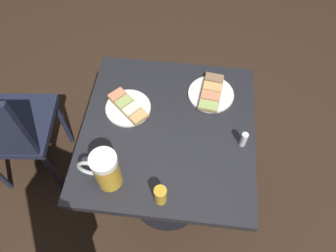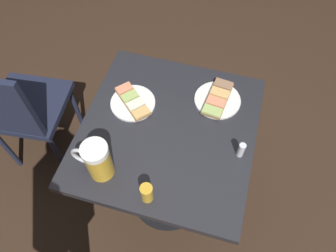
{
  "view_description": "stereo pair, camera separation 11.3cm",
  "coord_description": "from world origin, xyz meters",
  "px_view_note": "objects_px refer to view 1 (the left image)",
  "views": [
    {
      "loc": [
        0.08,
        -0.69,
        1.85
      ],
      "look_at": [
        0.0,
        0.0,
        0.76
      ],
      "focal_mm": 34.56,
      "sensor_mm": 36.0,
      "label": 1
    },
    {
      "loc": [
        0.19,
        -0.67,
        1.85
      ],
      "look_at": [
        0.0,
        0.0,
        0.76
      ],
      "focal_mm": 34.56,
      "sensor_mm": 36.0,
      "label": 2
    }
  ],
  "objects_px": {
    "plate_near": "(211,93)",
    "beer_glass_small": "(160,195)",
    "salt_shaker": "(244,139)",
    "beer_mug": "(105,170)",
    "cafe_chair": "(7,130)",
    "plate_far": "(128,107)"
  },
  "relations": [
    {
      "from": "plate_near",
      "to": "beer_glass_small",
      "type": "height_order",
      "value": "beer_glass_small"
    },
    {
      "from": "plate_near",
      "to": "beer_mug",
      "type": "relative_size",
      "value": 1.2
    },
    {
      "from": "beer_glass_small",
      "to": "cafe_chair",
      "type": "relative_size",
      "value": 0.1
    },
    {
      "from": "salt_shaker",
      "to": "beer_glass_small",
      "type": "bearing_deg",
      "value": -137.82
    },
    {
      "from": "beer_glass_small",
      "to": "salt_shaker",
      "type": "relative_size",
      "value": 1.18
    },
    {
      "from": "plate_near",
      "to": "beer_glass_small",
      "type": "bearing_deg",
      "value": -107.53
    },
    {
      "from": "plate_far",
      "to": "beer_mug",
      "type": "distance_m",
      "value": 0.34
    },
    {
      "from": "beer_glass_small",
      "to": "cafe_chair",
      "type": "bearing_deg",
      "value": 156.86
    },
    {
      "from": "plate_far",
      "to": "cafe_chair",
      "type": "relative_size",
      "value": 0.22
    },
    {
      "from": "plate_near",
      "to": "beer_glass_small",
      "type": "xyz_separation_m",
      "value": [
        -0.16,
        -0.5,
        0.03
      ]
    },
    {
      "from": "plate_far",
      "to": "salt_shaker",
      "type": "height_order",
      "value": "salt_shaker"
    },
    {
      "from": "beer_glass_small",
      "to": "salt_shaker",
      "type": "xyz_separation_m",
      "value": [
        0.29,
        0.26,
        -0.01
      ]
    },
    {
      "from": "beer_mug",
      "to": "salt_shaker",
      "type": "height_order",
      "value": "beer_mug"
    },
    {
      "from": "plate_far",
      "to": "beer_mug",
      "type": "height_order",
      "value": "beer_mug"
    },
    {
      "from": "plate_near",
      "to": "cafe_chair",
      "type": "xyz_separation_m",
      "value": [
        -0.97,
        -0.15,
        -0.25
      ]
    },
    {
      "from": "cafe_chair",
      "to": "beer_glass_small",
      "type": "bearing_deg",
      "value": -29.38
    },
    {
      "from": "plate_near",
      "to": "salt_shaker",
      "type": "xyz_separation_m",
      "value": [
        0.13,
        -0.23,
        0.02
      ]
    },
    {
      "from": "plate_far",
      "to": "salt_shaker",
      "type": "distance_m",
      "value": 0.49
    },
    {
      "from": "salt_shaker",
      "to": "cafe_chair",
      "type": "relative_size",
      "value": 0.08
    },
    {
      "from": "beer_mug",
      "to": "cafe_chair",
      "type": "relative_size",
      "value": 0.2
    },
    {
      "from": "beer_mug",
      "to": "beer_glass_small",
      "type": "bearing_deg",
      "value": -14.69
    },
    {
      "from": "plate_near",
      "to": "plate_far",
      "type": "relative_size",
      "value": 1.09
    }
  ]
}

